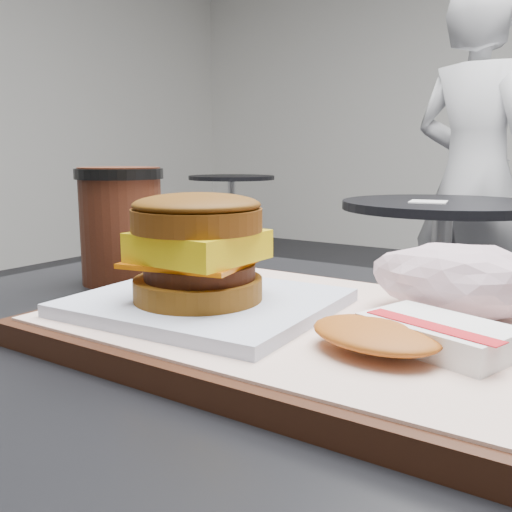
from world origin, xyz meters
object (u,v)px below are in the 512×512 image
object	(u,v)px
neighbor_table	(440,258)
patron	(474,181)
breakfast_sandwich	(200,261)
crumpled_wrapper	(455,279)
coffee_cup	(121,221)
hash_brown	(410,334)
serving_tray	(305,327)

from	to	relation	value
neighbor_table	patron	world-z (taller)	patron
breakfast_sandwich	patron	xyz separation A→B (m)	(-0.31, 2.21, -0.03)
crumpled_wrapper	patron	xyz separation A→B (m)	(-0.48, 2.11, -0.02)
coffee_cup	neighbor_table	size ratio (longest dim) A/B	0.17
hash_brown	neighbor_table	bearing A→B (deg)	105.01
breakfast_sandwich	crumpled_wrapper	size ratio (longest dim) A/B	1.62
hash_brown	coffee_cup	xyz separation A→B (m)	(-0.36, 0.10, 0.04)
breakfast_sandwich	serving_tray	bearing A→B (deg)	25.49
hash_brown	coffee_cup	bearing A→B (deg)	164.58
hash_brown	crumpled_wrapper	xyz separation A→B (m)	(-0.00, 0.10, 0.02)
neighbor_table	patron	bearing A→B (deg)	92.77
breakfast_sandwich	hash_brown	bearing A→B (deg)	0.15
crumpled_wrapper	coffee_cup	distance (m)	0.36
breakfast_sandwich	patron	size ratio (longest dim) A/B	0.12
hash_brown	crumpled_wrapper	world-z (taller)	crumpled_wrapper
coffee_cup	breakfast_sandwich	bearing A→B (deg)	-27.27
breakfast_sandwich	hash_brown	distance (m)	0.17
hash_brown	neighbor_table	size ratio (longest dim) A/B	0.17
coffee_cup	neighbor_table	world-z (taller)	coffee_cup
hash_brown	patron	bearing A→B (deg)	102.16
crumpled_wrapper	neighbor_table	xyz separation A→B (m)	(-0.45, 1.58, -0.27)
breakfast_sandwich	neighbor_table	xyz separation A→B (m)	(-0.28, 1.68, -0.28)
serving_tray	crumpled_wrapper	size ratio (longest dim) A/B	3.08
breakfast_sandwich	coffee_cup	size ratio (longest dim) A/B	1.56
coffee_cup	neighbor_table	xyz separation A→B (m)	(-0.09, 1.58, -0.29)
neighbor_table	serving_tray	bearing A→B (deg)	-77.76
patron	hash_brown	bearing A→B (deg)	122.19
coffee_cup	neighbor_table	distance (m)	1.61
hash_brown	serving_tray	bearing A→B (deg)	159.64
hash_brown	neighbor_table	world-z (taller)	hash_brown
serving_tray	crumpled_wrapper	world-z (taller)	crumpled_wrapper
serving_tray	hash_brown	world-z (taller)	hash_brown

